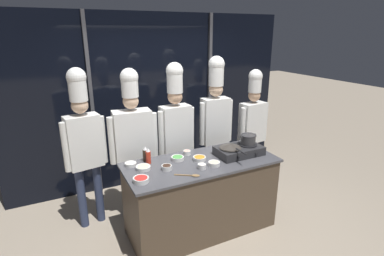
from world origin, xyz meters
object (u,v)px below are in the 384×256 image
at_px(prep_bowl_carrots, 200,158).
at_px(chef_head, 83,137).
at_px(prep_bowl_bell_pepper, 141,179).
at_px(prep_bowl_soy_glaze, 167,167).
at_px(squeeze_bottle_chili, 148,156).
at_px(prep_bowl_scallions, 178,158).
at_px(prep_bowl_noodles, 143,167).
at_px(chef_pastry, 215,116).
at_px(chef_apprentice, 253,121).
at_px(squeeze_bottle_soy, 145,154).
at_px(chef_sous, 133,136).
at_px(chef_line, 176,126).
at_px(frying_pan, 231,146).
at_px(serving_spoon_slotted, 192,175).
at_px(prep_bowl_garlic, 202,166).
at_px(portable_stove, 239,150).
at_px(prep_bowl_shrimp, 187,152).
at_px(prep_bowl_chicken, 214,163).
at_px(stock_pot, 248,139).
at_px(prep_bowl_onion, 131,164).

bearing_deg(prep_bowl_carrots, chef_head, 150.80).
bearing_deg(prep_bowl_bell_pepper, prep_bowl_soy_glaze, 23.37).
bearing_deg(squeeze_bottle_chili, prep_bowl_scallions, -10.23).
relative_size(prep_bowl_noodles, chef_head, 0.08).
relative_size(chef_pastry, chef_apprentice, 1.11).
height_order(squeeze_bottle_soy, chef_apprentice, chef_apprentice).
relative_size(prep_bowl_scallions, chef_sous, 0.08).
distance_m(prep_bowl_bell_pepper, chef_line, 1.14).
height_order(squeeze_bottle_soy, chef_head, chef_head).
xyz_separation_m(frying_pan, chef_head, (-1.62, 0.76, 0.13)).
relative_size(squeeze_bottle_chili, serving_spoon_slotted, 0.76).
height_order(prep_bowl_garlic, serving_spoon_slotted, prep_bowl_garlic).
height_order(portable_stove, chef_line, chef_line).
xyz_separation_m(prep_bowl_carrots, chef_apprentice, (1.25, 0.61, 0.14)).
bearing_deg(prep_bowl_soy_glaze, prep_bowl_shrimp, 36.68).
bearing_deg(prep_bowl_noodles, chef_apprentice, 16.00).
relative_size(portable_stove, chef_apprentice, 0.31).
bearing_deg(prep_bowl_shrimp, chef_head, 158.23).
xyz_separation_m(prep_bowl_scallions, chef_line, (0.19, 0.48, 0.25)).
relative_size(frying_pan, prep_bowl_soy_glaze, 4.05).
bearing_deg(prep_bowl_garlic, prep_bowl_carrots, 68.30).
distance_m(prep_bowl_scallions, prep_bowl_garlic, 0.37).
relative_size(prep_bowl_chicken, chef_apprentice, 0.07).
bearing_deg(chef_line, prep_bowl_chicken, 95.51).
relative_size(frying_pan, prep_bowl_scallions, 3.05).
relative_size(portable_stove, serving_spoon_slotted, 2.28).
xyz_separation_m(serving_spoon_slotted, chef_line, (0.21, 0.94, 0.27)).
xyz_separation_m(prep_bowl_scallions, prep_bowl_soy_glaze, (-0.22, -0.19, 0.01)).
bearing_deg(squeeze_bottle_chili, prep_bowl_chicken, -30.72).
bearing_deg(squeeze_bottle_soy, prep_bowl_chicken, -34.94).
bearing_deg(prep_bowl_garlic, serving_spoon_slotted, -146.38).
distance_m(chef_head, chef_apprentice, 2.48).
xyz_separation_m(prep_bowl_bell_pepper, prep_bowl_garlic, (0.71, 0.00, 0.00)).
bearing_deg(frying_pan, prep_bowl_soy_glaze, 179.78).
height_order(prep_bowl_carrots, chef_line, chef_line).
bearing_deg(prep_bowl_garlic, prep_bowl_noodles, 155.51).
height_order(chef_sous, chef_apprentice, chef_sous).
height_order(squeeze_bottle_soy, chef_pastry, chef_pastry).
height_order(frying_pan, stock_pot, stock_pot).
bearing_deg(prep_bowl_shrimp, frying_pan, -32.89).
distance_m(prep_bowl_onion, prep_bowl_shrimp, 0.73).
bearing_deg(portable_stove, frying_pan, -178.05).
bearing_deg(chef_sous, prep_bowl_garlic, 126.95).
bearing_deg(squeeze_bottle_soy, portable_stove, -16.48).
distance_m(prep_bowl_soy_glaze, chef_pastry, 1.31).
xyz_separation_m(frying_pan, prep_bowl_scallions, (-0.63, 0.20, -0.11)).
height_order(frying_pan, squeeze_bottle_chili, squeeze_bottle_chili).
bearing_deg(prep_bowl_carrots, serving_spoon_slotted, -128.17).
height_order(portable_stove, prep_bowl_carrots, portable_stove).
distance_m(portable_stove, squeeze_bottle_soy, 1.17).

